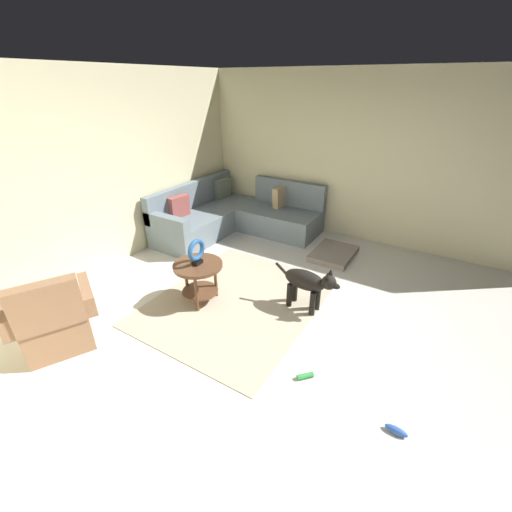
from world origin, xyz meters
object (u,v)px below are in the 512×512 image
at_px(side_table, 198,273).
at_px(dog_toy_ball, 305,277).
at_px(torus_sculpture, 196,251).
at_px(dog_toy_rope, 305,376).
at_px(dog_bed_mat, 333,254).
at_px(sectional_couch, 234,216).
at_px(armchair, 55,321).
at_px(dog_toy_bone, 396,430).
at_px(dog, 308,283).

distance_m(side_table, dog_toy_ball, 1.52).
height_order(torus_sculpture, dog_toy_rope, torus_sculpture).
relative_size(dog_bed_mat, dog_toy_rope, 5.04).
bearing_deg(side_table, dog_toy_ball, -39.47).
bearing_deg(dog_bed_mat, side_table, 153.48).
bearing_deg(side_table, sectional_couch, 23.75).
bearing_deg(torus_sculpture, dog_toy_rope, -105.53).
relative_size(armchair, dog_bed_mat, 1.23).
xyz_separation_m(dog_bed_mat, dog_toy_rope, (-2.51, -0.63, -0.02)).
distance_m(dog_bed_mat, dog_toy_ball, 0.92).
xyz_separation_m(side_table, dog_toy_bone, (-0.60, -2.50, -0.39)).
bearing_deg(dog_toy_ball, dog_toy_rope, -155.98).
height_order(torus_sculpture, dog_bed_mat, torus_sculpture).
xyz_separation_m(sectional_couch, dog_toy_ball, (-0.93, -1.85, -0.24)).
bearing_deg(dog_toy_rope, dog, 23.60).
xyz_separation_m(dog, dog_toy_rope, (-1.00, -0.44, -0.35)).
distance_m(sectional_couch, armchair, 3.47).
height_order(dog, dog_toy_rope, dog).
bearing_deg(torus_sculpture, dog_bed_mat, -26.52).
distance_m(torus_sculpture, dog_toy_ball, 1.62).
distance_m(dog_toy_ball, dog_toy_bone, 2.33).
bearing_deg(dog_toy_ball, dog_toy_bone, -138.06).
relative_size(torus_sculpture, dog_toy_rope, 2.05).
distance_m(sectional_couch, torus_sculpture, 2.30).
distance_m(sectional_couch, side_table, 2.26).
xyz_separation_m(sectional_couch, dog_bed_mat, (-0.01, -1.93, -0.25)).
xyz_separation_m(armchair, dog_toy_bone, (0.80, -3.23, -0.29)).
height_order(sectional_couch, dog_bed_mat, sectional_couch).
xyz_separation_m(torus_sculpture, dog, (0.54, -1.21, -0.33)).
relative_size(sectional_couch, side_table, 3.75).
bearing_deg(sectional_couch, side_table, -156.25).
distance_m(armchair, dog_bed_mat, 3.88).
xyz_separation_m(sectional_couch, dog_toy_rope, (-2.53, -2.56, -0.27)).
relative_size(sectional_couch, dog_bed_mat, 2.81).
bearing_deg(dog_toy_ball, dog, -155.27).
height_order(dog_toy_rope, dog_toy_bone, dog_toy_bone).
distance_m(side_table, dog_toy_bone, 2.60).
bearing_deg(sectional_couch, dog_bed_mat, -90.36).
xyz_separation_m(sectional_couch, torus_sculpture, (-2.07, -0.91, 0.42)).
xyz_separation_m(dog_toy_ball, dog_toy_bone, (-1.74, -1.56, -0.02)).
bearing_deg(dog_bed_mat, dog_toy_bone, -150.94).
relative_size(dog, dog_toy_rope, 5.35).
xyz_separation_m(sectional_couch, side_table, (-2.07, -0.91, 0.12)).
height_order(armchair, dog_toy_rope, armchair).
distance_m(torus_sculpture, dog, 1.37).
bearing_deg(dog_toy_bone, dog_toy_ball, 41.94).
relative_size(dog_bed_mat, dog, 0.94).
relative_size(dog_bed_mat, dog_toy_bone, 4.44).
distance_m(armchair, side_table, 1.58).
bearing_deg(dog_toy_ball, armchair, 146.65).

